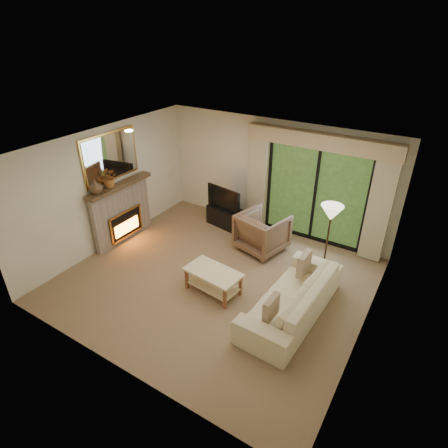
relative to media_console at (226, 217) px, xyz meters
The scene contains 22 objects.
floor 2.19m from the media_console, 63.71° to the right, with size 5.50×5.50×0.00m, color #866B4B.
ceiling 3.21m from the media_console, 63.71° to the right, with size 5.50×5.50×0.00m, color white.
wall_back 1.54m from the media_console, 29.72° to the left, with size 5.00×5.00×0.00m, color beige.
wall_front 4.68m from the media_console, 77.78° to the right, with size 5.00×5.00×0.00m, color beige.
wall_left 2.85m from the media_console, 132.50° to the right, with size 5.00×5.00×0.00m, color beige.
wall_right 4.33m from the media_console, 27.71° to the right, with size 5.00×5.00×0.00m, color beige.
fireplace 2.46m from the media_console, 133.60° to the right, with size 0.24×1.70×1.37m, color gray, non-canonical shape.
mirror 3.01m from the media_console, 135.03° to the right, with size 0.07×1.45×1.02m, color gold, non-canonical shape.
sliding_door 2.20m from the media_console, 14.29° to the left, with size 2.26×0.10×2.16m, color black, non-canonical shape.
curtain_left 1.21m from the media_console, 32.45° to the left, with size 0.45×0.18×2.35m, color tan.
curtain_right 3.47m from the media_console, ahead, with size 0.45×0.18×2.35m, color tan.
cornice 2.89m from the media_console, 11.80° to the left, with size 3.20×0.24×0.32m, color tan.
media_console is the anchor object (origin of this frame).
tv 0.52m from the media_console, ahead, with size 0.97×0.13×0.56m, color black.
armchair 1.33m from the media_console, 22.09° to the right, with size 0.92×0.95×0.87m, color brown.
sofa 3.29m from the media_console, 38.54° to the right, with size 2.39×0.93×0.70m, color beige.
pillow_near 3.72m from the media_console, 47.70° to the right, with size 0.10×0.39×0.39m, color brown.
pillow_far 2.86m from the media_console, 28.62° to the right, with size 0.11×0.43×0.43m, color brown.
coffee_table 2.54m from the media_console, 63.78° to the right, with size 1.03×0.57×0.46m, color beige, non-canonical shape.
floor_lamp 2.81m from the media_console, 14.73° to the right, with size 0.41×0.41×1.53m, color #FFEFCC, non-canonical shape.
vase 3.13m from the media_console, 125.15° to the right, with size 0.28×0.28×0.29m, color #483521.
branches 2.90m from the media_console, 130.01° to the right, with size 0.40×0.34×0.44m, color #995A27.
Camera 1 is at (3.23, -4.89, 4.50)m, focal length 30.00 mm.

